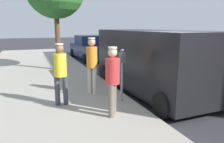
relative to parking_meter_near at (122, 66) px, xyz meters
The scene contains 8 objects.
ground_plane 1.80m from the parking_meter_near, behind, with size 80.00×80.00×0.00m, color #2D2D33.
sidewalk_slab 2.42m from the parking_meter_near, ahead, with size 5.00×32.00×0.15m, color #9E998E.
parking_meter_near is the anchor object (origin of this frame).
pedestrian_in_red 1.08m from the parking_meter_near, 54.73° to the left, with size 0.34×0.34×1.68m.
pedestrian_in_yellow 1.70m from the parking_meter_near, 10.32° to the right, with size 0.36×0.34×1.70m.
pedestrian_in_orange 1.15m from the parking_meter_near, 58.74° to the right, with size 0.34×0.34×1.79m.
parked_van 1.75m from the parking_meter_near, 149.25° to the right, with size 2.28×5.26×2.15m.
parked_sedan_behind 9.42m from the parking_meter_near, 99.69° to the right, with size 2.14×4.49×1.65m.
Camera 1 is at (3.76, 5.45, 2.29)m, focal length 34.76 mm.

